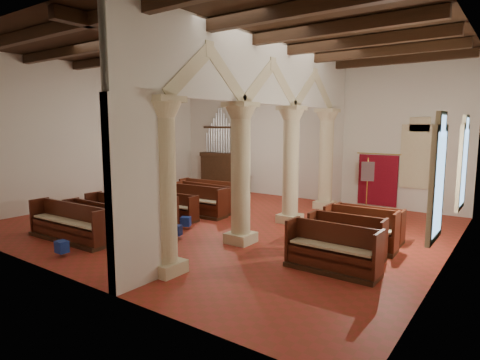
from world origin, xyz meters
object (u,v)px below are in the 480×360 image
(nave_pew_0, at_px, (69,229))
(processional_banner, at_px, (367,193))
(pipe_organ, at_px, (220,165))
(aisle_pew_0, at_px, (332,256))
(lectern, at_px, (245,184))

(nave_pew_0, bearing_deg, processional_banner, 55.20)
(pipe_organ, height_order, aisle_pew_0, pipe_organ)
(processional_banner, distance_m, aisle_pew_0, 7.12)
(processional_banner, height_order, nave_pew_0, processional_banner)
(processional_banner, relative_size, nave_pew_0, 0.67)
(lectern, xyz_separation_m, processional_banner, (6.35, -0.67, 0.28))
(nave_pew_0, relative_size, aisle_pew_0, 1.44)
(lectern, relative_size, aisle_pew_0, 0.53)
(lectern, xyz_separation_m, aisle_pew_0, (7.83, -7.63, -0.11))
(aisle_pew_0, bearing_deg, lectern, 136.43)
(aisle_pew_0, bearing_deg, nave_pew_0, -163.00)
(pipe_organ, relative_size, processional_banner, 2.04)
(pipe_organ, xyz_separation_m, lectern, (1.57, -0.01, -0.88))
(lectern, distance_m, aisle_pew_0, 10.93)
(lectern, bearing_deg, processional_banner, 0.39)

